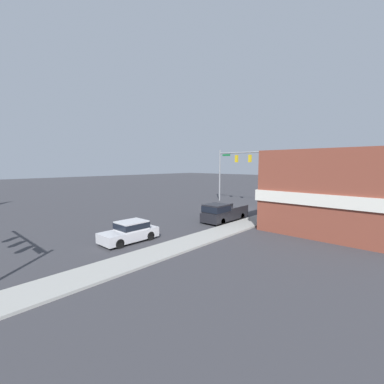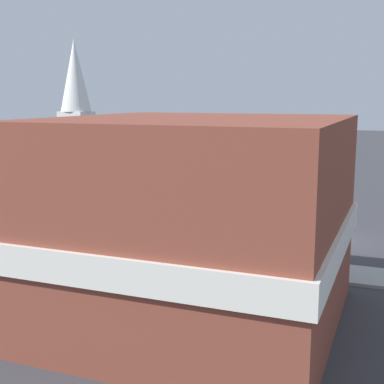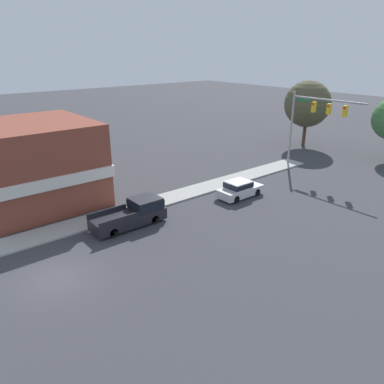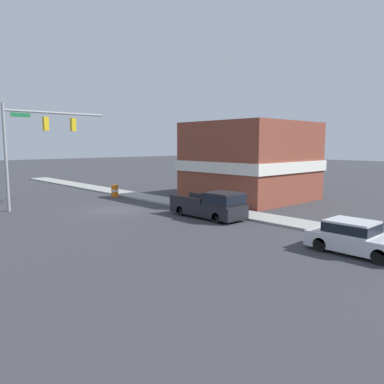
# 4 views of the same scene
# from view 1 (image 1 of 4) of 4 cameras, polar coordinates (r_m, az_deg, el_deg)

# --- Properties ---
(ground_plane) EXTENTS (200.00, 200.00, 0.00)m
(ground_plane) POSITION_cam_1_polar(r_m,az_deg,el_deg) (33.41, 9.28, -3.65)
(ground_plane) COLOR #38383D
(sidewalk_curb) EXTENTS (2.40, 60.00, 0.14)m
(sidewalk_curb) POSITION_cam_1_polar(r_m,az_deg,el_deg) (30.71, 18.24, -4.62)
(sidewalk_curb) COLOR #9E9E99
(sidewalk_curb) RESTS_ON ground
(near_signal_assembly) EXTENTS (7.96, 0.49, 7.84)m
(near_signal_assembly) POSITION_cam_1_polar(r_m,az_deg,el_deg) (38.87, 9.03, 6.16)
(near_signal_assembly) COLOR gray
(near_signal_assembly) RESTS_ON ground
(car_lead) EXTENTS (1.83, 4.21, 1.50)m
(car_lead) POSITION_cam_1_polar(r_m,az_deg,el_deg) (19.54, -13.62, -8.44)
(car_lead) COLOR black
(car_lead) RESTS_ON ground
(pickup_truck_parked) EXTENTS (2.00, 5.53, 1.84)m
(pickup_truck_parked) POSITION_cam_1_polar(r_m,az_deg,el_deg) (25.59, 6.71, -4.55)
(pickup_truck_parked) COLOR black
(pickup_truck_parked) RESTS_ON ground
(construction_barrel) EXTENTS (0.66, 0.66, 1.12)m
(construction_barrel) POSITION_cam_1_polar(r_m,az_deg,el_deg) (36.94, 19.66, -2.11)
(construction_barrel) COLOR orange
(construction_barrel) RESTS_ON ground
(corner_brick_building) EXTENTS (9.83, 9.29, 6.80)m
(corner_brick_building) POSITION_cam_1_polar(r_m,az_deg,el_deg) (25.16, 28.95, 0.16)
(corner_brick_building) COLOR brown
(corner_brick_building) RESTS_ON ground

